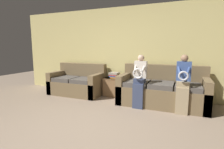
{
  "coord_description": "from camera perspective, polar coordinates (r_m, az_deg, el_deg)",
  "views": [
    {
      "loc": [
        1.52,
        -2.12,
        1.39
      ],
      "look_at": [
        -0.06,
        1.65,
        0.77
      ],
      "focal_mm": 28.0,
      "sensor_mm": 36.0,
      "label": 1
    }
  ],
  "objects": [
    {
      "name": "wall_back",
      "position": [
        5.13,
        5.5,
        7.35
      ],
      "size": [
        7.42,
        0.06,
        2.55
      ],
      "color": "#DBCC7F",
      "rests_on": "ground_plane"
    },
    {
      "name": "child_right_seated",
      "position": [
        4.01,
        22.19,
        -2.13
      ],
      "size": [
        0.3,
        0.37,
        1.25
      ],
      "color": "tan",
      "rests_on": "ground_plane"
    },
    {
      "name": "couch_side",
      "position": [
        5.42,
        -11.13,
        -2.84
      ],
      "size": [
        1.58,
        0.87,
        0.91
      ],
      "color": "brown",
      "rests_on": "ground_plane"
    },
    {
      "name": "ground_plane",
      "position": [
        2.96,
        -12.07,
        -19.59
      ],
      "size": [
        14.0,
        14.0,
        0.0
      ],
      "primitive_type": "plane",
      "color": "gray"
    },
    {
      "name": "child_left_seated",
      "position": [
        4.11,
        8.99,
        -1.4
      ],
      "size": [
        0.29,
        0.36,
        1.23
      ],
      "color": "#384260",
      "rests_on": "ground_plane"
    },
    {
      "name": "side_shelf",
      "position": [
        5.11,
        0.85,
        -3.97
      ],
      "size": [
        0.6,
        0.44,
        0.53
      ],
      "color": "olive",
      "rests_on": "ground_plane"
    },
    {
      "name": "couch_main",
      "position": [
        4.48,
        15.97,
        -5.15
      ],
      "size": [
        2.08,
        0.93,
        0.96
      ],
      "color": "brown",
      "rests_on": "ground_plane"
    },
    {
      "name": "book_stack",
      "position": [
        5.05,
        0.76,
        -0.19
      ],
      "size": [
        0.26,
        0.3,
        0.16
      ],
      "color": "orange",
      "rests_on": "side_shelf"
    }
  ]
}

